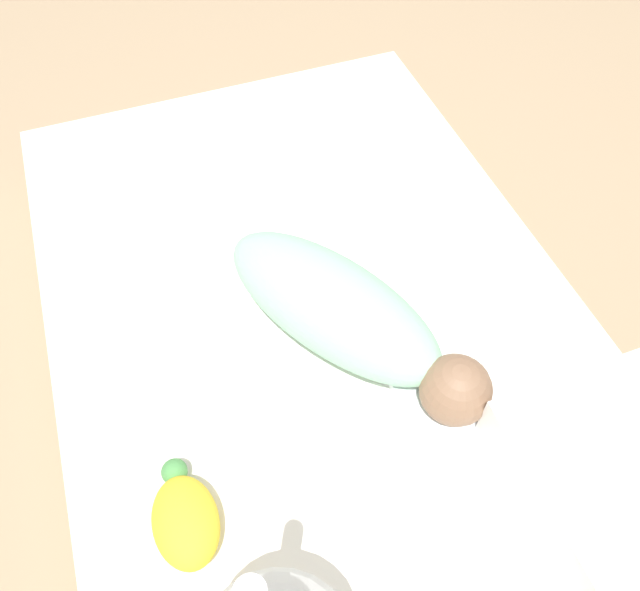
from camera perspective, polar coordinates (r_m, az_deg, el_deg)
ground_plane at (r=1.35m, az=-0.92°, el=-3.21°), size 12.00×12.00×0.00m
bed_mattress at (r=1.29m, az=-0.95°, el=-1.65°), size 1.42×1.01×0.13m
burp_cloth at (r=1.13m, az=11.50°, el=-9.51°), size 0.24×0.16×0.02m
swaddled_baby at (r=1.13m, az=2.40°, el=-1.73°), size 0.54×0.40×0.15m
pillow at (r=1.11m, az=27.16°, el=-15.63°), size 0.38×0.34×0.12m
turtle_plush at (r=1.03m, az=-12.24°, el=-19.30°), size 0.18×0.10×0.07m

